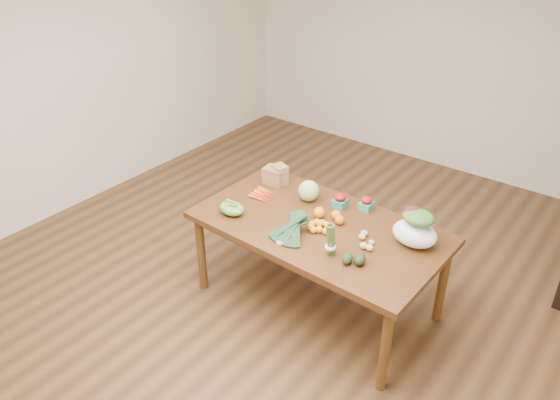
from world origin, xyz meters
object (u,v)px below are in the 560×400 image
Objects in this scene: dining_table at (317,265)px; salad_bag at (415,229)px; cabbage at (309,191)px; asparagus_bundle at (331,239)px; paper_bag at (275,174)px; mandarin_cluster at (320,225)px; kale_bunch at (288,229)px.

salad_bag is (0.67, 0.19, 0.50)m from dining_table.
cabbage is 0.76m from asparagus_bundle.
cabbage is (0.39, -0.06, -0.00)m from paper_bag.
asparagus_bundle reaches higher than cabbage.
mandarin_cluster is 0.33m from asparagus_bundle.
cabbage reaches higher than dining_table.
asparagus_bundle is at bearing -43.82° from cabbage.
salad_bag is at bearing 34.23° from kale_bunch.
salad_bag is at bearing 21.28° from mandarin_cluster.
kale_bunch is at bearing -175.57° from asparagus_bundle.
paper_bag is 0.40m from cabbage.
paper_bag is at bearing 174.73° from salad_bag.
cabbage is 0.94× the size of mandarin_cluster.
salad_bag reaches higher than dining_table.
salad_bag is (0.63, 0.25, 0.08)m from mandarin_cluster.
asparagus_bundle reaches higher than paper_bag.
dining_table is at bearing 76.93° from kale_bunch.
cabbage is 0.95m from salad_bag.
salad_bag is at bearing -5.27° from paper_bag.
cabbage is at bearing 137.67° from asparagus_bundle.
kale_bunch is (0.59, -0.60, -0.01)m from paper_bag.
kale_bunch is at bearing -103.07° from dining_table.
cabbage is 0.43× the size of kale_bunch.
cabbage reaches higher than kale_bunch.
asparagus_bundle is (0.27, -0.27, 0.50)m from dining_table.
cabbage is (-0.27, 0.25, 0.46)m from dining_table.
paper_bag is 1.34× the size of mandarin_cluster.
salad_bag is at bearing -3.68° from cabbage.
salad_bag reaches higher than cabbage.
cabbage is at bearing -9.05° from paper_bag.
kale_bunch is (0.20, -0.54, -0.01)m from cabbage.
mandarin_cluster is 0.72× the size of asparagus_bundle.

